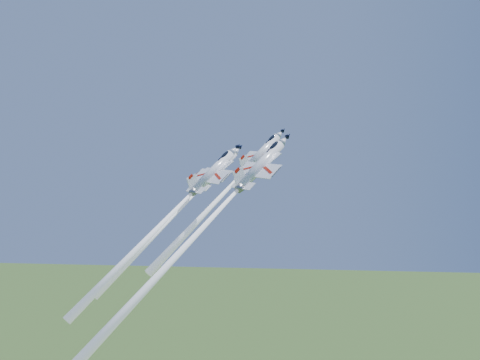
# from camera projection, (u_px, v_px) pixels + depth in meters

# --- Properties ---
(jet_lead) EXTENTS (23.60, 23.08, 29.89)m
(jet_lead) POSITION_uv_depth(u_px,v_px,m) (226.00, 191.00, 105.98)
(jet_lead) COLOR white
(jet_left) EXTENTS (23.91, 23.39, 30.30)m
(jet_left) POSITION_uv_depth(u_px,v_px,m) (179.00, 210.00, 105.04)
(jet_left) COLOR white
(jet_right) EXTENTS (32.29, 31.77, 41.75)m
(jet_right) POSITION_uv_depth(u_px,v_px,m) (197.00, 234.00, 92.68)
(jet_right) COLOR white
(jet_slot) EXTENTS (25.26, 24.75, 32.21)m
(jet_slot) POSITION_uv_depth(u_px,v_px,m) (167.00, 219.00, 97.28)
(jet_slot) COLOR white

